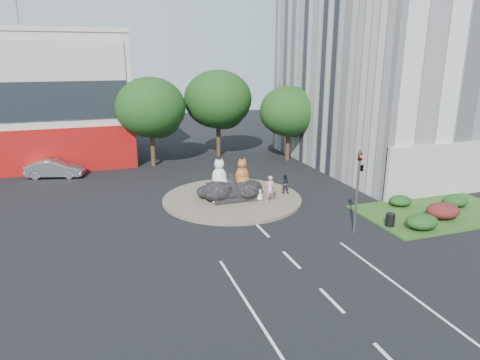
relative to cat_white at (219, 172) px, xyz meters
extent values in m
plane|color=black|center=(0.87, -10.24, -2.11)|extent=(120.00, 120.00, 0.00)
cylinder|color=brown|center=(0.87, -0.24, -2.01)|extent=(10.00, 10.00, 0.20)
cylinder|color=#595B60|center=(-14.13, 19.76, 12.79)|extent=(0.10, 0.10, 5.00)
cube|color=#204617|center=(12.87, -7.24, -2.05)|extent=(10.00, 6.00, 0.12)
cylinder|color=#382314|center=(-3.13, 11.76, -0.24)|extent=(0.44, 0.44, 3.74)
ellipsoid|color=black|center=(-3.13, 11.76, 3.41)|extent=(6.46, 6.46, 5.49)
sphere|color=black|center=(-2.33, 12.26, 2.56)|extent=(4.25, 4.25, 4.25)
sphere|color=black|center=(-3.83, 11.46, 2.82)|extent=(3.74, 3.74, 3.74)
cylinder|color=#382314|center=(3.87, 13.76, -0.13)|extent=(0.44, 0.44, 3.96)
ellipsoid|color=black|center=(3.87, 13.76, 3.74)|extent=(6.84, 6.84, 5.81)
sphere|color=black|center=(4.67, 14.26, 2.84)|extent=(4.50, 4.50, 4.50)
sphere|color=black|center=(3.17, 13.46, 3.11)|extent=(3.96, 3.96, 3.96)
cylinder|color=#382314|center=(9.87, 9.76, -0.46)|extent=(0.44, 0.44, 3.30)
ellipsoid|color=black|center=(9.87, 9.76, 2.76)|extent=(5.70, 5.70, 4.84)
sphere|color=black|center=(10.67, 10.26, 2.01)|extent=(3.75, 3.75, 3.75)
sphere|color=black|center=(9.17, 9.46, 2.24)|extent=(3.30, 3.30, 3.30)
ellipsoid|color=black|center=(9.87, -9.24, -1.54)|extent=(2.00, 1.60, 0.90)
ellipsoid|color=#461612|center=(12.37, -8.24, -1.50)|extent=(2.20, 1.76, 0.99)
ellipsoid|color=black|center=(14.87, -6.74, -1.59)|extent=(1.80, 1.44, 0.81)
ellipsoid|color=black|center=(11.37, -5.44, -1.63)|extent=(1.60, 1.28, 0.72)
cylinder|color=#595B60|center=(5.87, -8.24, 0.39)|extent=(0.14, 0.14, 5.00)
imported|color=black|center=(5.87, -8.24, 2.09)|extent=(0.21, 0.26, 1.30)
imported|color=black|center=(6.07, -8.24, 1.89)|extent=(0.26, 1.24, 0.50)
sphere|color=red|center=(5.87, -8.42, 2.54)|extent=(0.18, 0.18, 0.18)
cylinder|color=#595B60|center=(13.87, -2.24, 1.89)|extent=(0.18, 0.18, 8.00)
cylinder|color=#595B60|center=(12.87, -2.24, 5.89)|extent=(2.00, 0.12, 0.12)
cube|color=silver|center=(11.87, -2.24, 5.79)|extent=(0.50, 0.22, 0.12)
imported|color=#C68094|center=(3.10, -1.94, -0.97)|extent=(0.71, 0.49, 1.89)
imported|color=black|center=(4.87, -0.52, -1.16)|extent=(0.92, 0.85, 1.51)
imported|color=#A0A2A7|center=(-11.67, 10.41, -1.33)|extent=(4.99, 2.77, 1.56)
cylinder|color=black|center=(8.37, -8.26, -1.60)|extent=(0.74, 0.74, 0.79)
camera|label=1|loc=(-8.02, -28.23, 7.95)|focal=32.00mm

